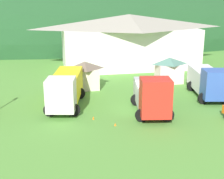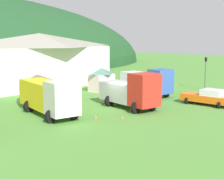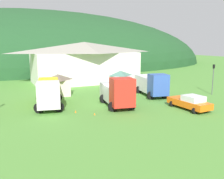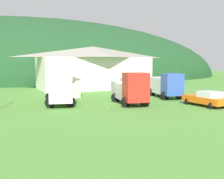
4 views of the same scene
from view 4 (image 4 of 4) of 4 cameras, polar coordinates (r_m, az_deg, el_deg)
The scene contains 11 objects.
ground_plane at distance 32.52m, azimuth 1.36°, elevation -2.82°, with size 200.00×200.00×0.00m, color #518C38.
forested_hill_backdrop at distance 86.36m, azimuth -14.73°, elevation 2.21°, with size 121.38×60.00×34.40m, color #1E4723.
depot_building at distance 50.67m, azimuth -3.81°, elevation 4.55°, with size 20.26×10.19×7.50m.
play_shed_cream at distance 38.32m, azimuth -8.97°, elevation 0.77°, with size 3.12×2.60×3.08m.
play_shed_pink at distance 42.61m, azimuth 4.00°, elevation 1.27°, with size 3.18×2.27×3.03m.
flatbed_truck_yellow at distance 32.35m, azimuth -10.59°, elevation 0.25°, with size 4.08×8.35×3.32m.
crane_truck_red at distance 31.60m, azimuth 3.70°, elevation 0.13°, with size 3.82×7.04×3.61m.
box_truck_blue at distance 38.34m, azimuth 10.63°, elevation 0.91°, with size 3.84×7.45×3.31m.
service_pickup_orange at distance 31.98m, azimuth 18.44°, elevation -1.74°, with size 2.60×5.28×1.66m.
traffic_cone_near_pickup at distance 28.44m, azimuth -0.91°, elevation -4.02°, with size 0.36×0.36×0.47m, color orange.
traffic_cone_mid_row at distance 29.45m, azimuth -4.93°, elevation -3.71°, with size 0.36×0.36×0.58m, color orange.
Camera 4 is at (-13.74, -29.10, 4.72)m, focal length 45.34 mm.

